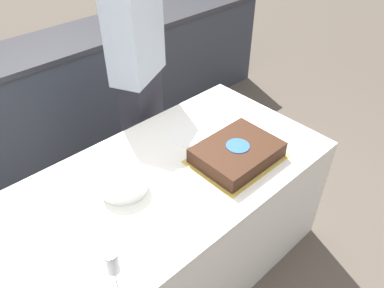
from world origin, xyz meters
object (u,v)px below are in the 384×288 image
object	(u,v)px
plate_stack	(124,182)
person_cutting_cake	(139,81)
cake	(237,153)
wine_glass	(112,263)

from	to	relation	value
plate_stack	person_cutting_cake	xyz separation A→B (m)	(0.56, 0.61, 0.09)
cake	person_cutting_cake	xyz separation A→B (m)	(0.00, 0.83, 0.09)
plate_stack	wine_glass	world-z (taller)	wine_glass
wine_glass	cake	bearing A→B (deg)	11.05
wine_glass	person_cutting_cake	bearing A→B (deg)	49.20
plate_stack	cake	bearing A→B (deg)	-21.54
plate_stack	person_cutting_cake	distance (m)	0.83
plate_stack	person_cutting_cake	bearing A→B (deg)	47.70
cake	person_cutting_cake	size ratio (longest dim) A/B	0.27
cake	plate_stack	distance (m)	0.60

